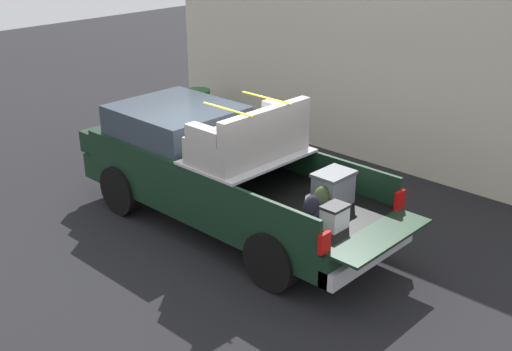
{
  "coord_description": "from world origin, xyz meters",
  "views": [
    {
      "loc": [
        -6.92,
        6.69,
        4.96
      ],
      "look_at": [
        -0.6,
        0.0,
        1.1
      ],
      "focal_mm": 45.44,
      "sensor_mm": 36.0,
      "label": 1
    }
  ],
  "objects": [
    {
      "name": "ground_plane",
      "position": [
        0.0,
        0.0,
        0.0
      ],
      "size": [
        40.0,
        40.0,
        0.0
      ],
      "primitive_type": "plane",
      "color": "black"
    },
    {
      "name": "pickup_truck",
      "position": [
        0.36,
        -0.0,
        0.96
      ],
      "size": [
        6.05,
        2.06,
        2.23
      ],
      "color": "black",
      "rests_on": "ground_plane"
    },
    {
      "name": "building_facade",
      "position": [
        0.51,
        -4.23,
        2.1
      ],
      "size": [
        10.24,
        0.36,
        4.2
      ],
      "primitive_type": "cube",
      "color": "beige",
      "rests_on": "ground_plane"
    },
    {
      "name": "trash_can",
      "position": [
        4.12,
        -3.0,
        0.5
      ],
      "size": [
        0.6,
        0.6,
        0.98
      ],
      "color": "#1E592D",
      "rests_on": "ground_plane"
    }
  ]
}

